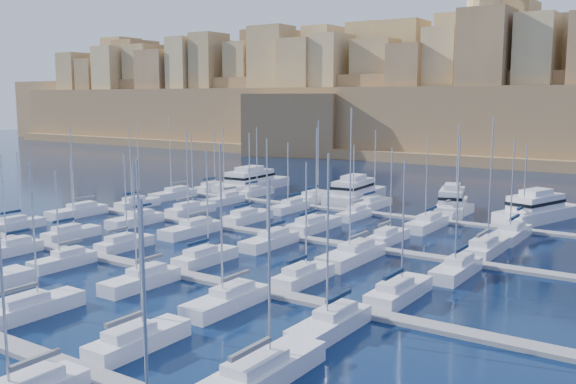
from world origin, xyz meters
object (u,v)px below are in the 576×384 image
Objects in this scene: motor_yacht_a at (251,182)px; motor_yacht_c at (452,203)px; motor_yacht_b at (355,192)px; motor_yacht_d at (537,210)px; sailboat_4 at (138,340)px.

motor_yacht_c is (43.44, -2.65, 0.00)m from motor_yacht_a.
motor_yacht_b is 1.01× the size of motor_yacht_d.
motor_yacht_c and motor_yacht_d have the same top height.
sailboat_4 is at bearing -89.56° from motor_yacht_c.
sailboat_4 is 1.00× the size of motor_yacht_c.
motor_yacht_b and motor_yacht_d have the same top height.
sailboat_4 is 69.07m from motor_yacht_c.
sailboat_4 is 0.82× the size of motor_yacht_b.
sailboat_4 reaches higher than motor_yacht_d.
motor_yacht_b and motor_yacht_c have the same top height.
motor_yacht_a is at bearing 178.74° from motor_yacht_d.
motor_yacht_a is 1.35× the size of motor_yacht_c.
sailboat_4 reaches higher than motor_yacht_c.
sailboat_4 is 0.83× the size of motor_yacht_d.
motor_yacht_c is at bearing -3.49° from motor_yacht_a.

